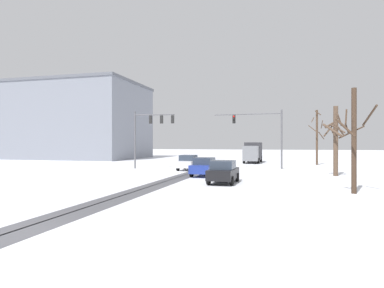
{
  "coord_description": "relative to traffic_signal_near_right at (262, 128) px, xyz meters",
  "views": [
    {
      "loc": [
        8.01,
        -8.74,
        2.83
      ],
      "look_at": [
        0.0,
        21.03,
        2.8
      ],
      "focal_mm": 30.96,
      "sensor_mm": 36.0,
      "label": 1
    }
  ],
  "objects": [
    {
      "name": "car_white_lead",
      "position": [
        -7.54,
        -2.62,
        -3.69
      ],
      "size": [
        1.87,
        4.12,
        1.62
      ],
      "color": "silver",
      "rests_on": "ground"
    },
    {
      "name": "bare_tree_sidewalk_mid",
      "position": [
        6.65,
        -5.57,
        -1.22
      ],
      "size": [
        1.93,
        2.22,
        6.13
      ],
      "color": "brown",
      "rests_on": "ground"
    },
    {
      "name": "traffic_signal_near_left",
      "position": [
        -12.22,
        -1.88,
        0.24
      ],
      "size": [
        4.73,
        0.68,
        6.5
      ],
      "color": "#56565B",
      "rests_on": "ground"
    },
    {
      "name": "bare_tree_sidewalk_far",
      "position": [
        6.69,
        9.94,
        -0.66
      ],
      "size": [
        2.07,
        1.85,
        7.32
      ],
      "color": "#4C3828",
      "rests_on": "ground"
    },
    {
      "name": "traffic_signal_near_right",
      "position": [
        0.0,
        0.0,
        0.0
      ],
      "size": [
        7.45,
        0.38,
        6.5
      ],
      "color": "#56565B",
      "rests_on": "ground"
    },
    {
      "name": "bare_tree_sidewalk_near",
      "position": [
        6.05,
        -16.31,
        -1.36
      ],
      "size": [
        2.05,
        2.02,
        6.0
      ],
      "color": "#423023",
      "rests_on": "ground"
    },
    {
      "name": "car_blue_second",
      "position": [
        -4.42,
        -8.62,
        -3.69
      ],
      "size": [
        1.93,
        4.15,
        1.62
      ],
      "color": "#233899",
      "rests_on": "ground"
    },
    {
      "name": "sidewalk_kerb_right",
      "position": [
        3.52,
        -14.56,
        -4.45
      ],
      "size": [
        4.0,
        33.04,
        0.12
      ],
      "primitive_type": "cube",
      "color": "white",
      "rests_on": "ground"
    },
    {
      "name": "wheel_track_right_lane",
      "position": [
        -6.67,
        -13.06,
        -4.51
      ],
      "size": [
        0.8,
        33.04,
        0.01
      ],
      "primitive_type": "cube",
      "color": "#4C4C51",
      "rests_on": "ground"
    },
    {
      "name": "wheel_track_left_lane",
      "position": [
        -5.81,
        -13.06,
        -4.51
      ],
      "size": [
        1.11,
        33.04,
        0.01
      ],
      "primitive_type": "cube",
      "color": "#4C4C51",
      "rests_on": "ground"
    },
    {
      "name": "box_truck_delivery",
      "position": [
        -1.99,
        13.11,
        -2.88
      ],
      "size": [
        2.42,
        7.44,
        3.02
      ],
      "color": "slate",
      "rests_on": "ground"
    },
    {
      "name": "car_black_third",
      "position": [
        -1.95,
        -13.29,
        -3.69
      ],
      "size": [
        1.89,
        4.13,
        1.62
      ],
      "color": "black",
      "rests_on": "ground"
    },
    {
      "name": "office_building_far_left_block",
      "position": [
        -35.6,
        19.58,
        2.66
      ],
      "size": [
        23.44,
        17.78,
        14.32
      ],
      "color": "gray",
      "rests_on": "ground"
    },
    {
      "name": "ground_plane",
      "position": [
        -5.97,
        -28.08,
        -4.51
      ],
      "size": [
        300.0,
        300.0,
        0.0
      ],
      "primitive_type": "plane",
      "color": "silver"
    }
  ]
}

